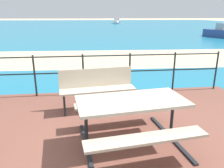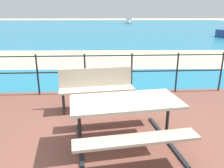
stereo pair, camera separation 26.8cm
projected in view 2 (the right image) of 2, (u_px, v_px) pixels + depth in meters
ground_plane at (116, 149)px, 3.44m from camera, size 240.00×240.00×0.00m
patio_paving at (116, 147)px, 3.43m from camera, size 6.40×5.20×0.06m
sea_water at (100, 26)px, 41.51m from camera, size 90.00×90.00×0.01m
beach_strip at (104, 58)px, 10.63m from camera, size 54.15×7.03×0.01m
picnic_table at (125, 111)px, 3.30m from camera, size 1.79×1.67×0.74m
park_bench at (96, 85)px, 4.65m from camera, size 1.60×0.60×0.87m
railing_fence at (108, 69)px, 5.55m from camera, size 5.94×0.04×1.03m
boat_mid at (129, 22)px, 50.57m from camera, size 1.85×4.76×1.23m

